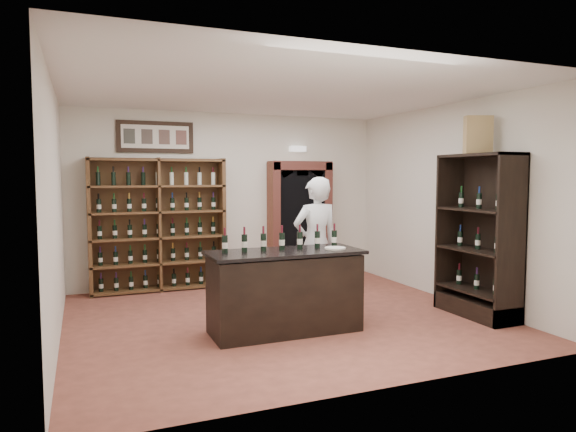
# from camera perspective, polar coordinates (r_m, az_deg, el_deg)

# --- Properties ---
(floor) EXTENTS (5.50, 5.50, 0.00)m
(floor) POSITION_cam_1_polar(r_m,az_deg,el_deg) (7.05, -0.63, -11.20)
(floor) COLOR #984D3D
(floor) RESTS_ON ground
(ceiling) EXTENTS (5.50, 5.50, 0.00)m
(ceiling) POSITION_cam_1_polar(r_m,az_deg,el_deg) (6.87, -0.65, 13.64)
(ceiling) COLOR white
(ceiling) RESTS_ON wall_back
(wall_back) EXTENTS (5.50, 0.04, 3.00)m
(wall_back) POSITION_cam_1_polar(r_m,az_deg,el_deg) (9.17, -6.33, 1.92)
(wall_back) COLOR beige
(wall_back) RESTS_ON ground
(wall_left) EXTENTS (0.04, 5.00, 3.00)m
(wall_left) POSITION_cam_1_polar(r_m,az_deg,el_deg) (6.34, -24.46, 0.41)
(wall_left) COLOR beige
(wall_left) RESTS_ON ground
(wall_right) EXTENTS (0.04, 5.00, 3.00)m
(wall_right) POSITION_cam_1_polar(r_m,az_deg,el_deg) (8.21, 17.56, 1.44)
(wall_right) COLOR beige
(wall_right) RESTS_ON ground
(wine_shelf) EXTENTS (2.20, 0.38, 2.20)m
(wine_shelf) POSITION_cam_1_polar(r_m,az_deg,el_deg) (8.77, -14.21, -0.92)
(wine_shelf) COLOR brown
(wine_shelf) RESTS_ON ground
(framed_picture) EXTENTS (1.25, 0.04, 0.52)m
(framed_picture) POSITION_cam_1_polar(r_m,az_deg,el_deg) (8.89, -14.51, 8.50)
(framed_picture) COLOR black
(framed_picture) RESTS_ON wall_back
(arched_doorway) EXTENTS (1.17, 0.35, 2.17)m
(arched_doorway) POSITION_cam_1_polar(r_m,az_deg,el_deg) (9.45, 1.30, -0.17)
(arched_doorway) COLOR black
(arched_doorway) RESTS_ON ground
(emergency_light) EXTENTS (0.30, 0.10, 0.10)m
(emergency_light) POSITION_cam_1_polar(r_m,az_deg,el_deg) (9.51, 1.09, 7.46)
(emergency_light) COLOR white
(emergency_light) RESTS_ON wall_back
(tasting_counter) EXTENTS (1.88, 0.78, 1.00)m
(tasting_counter) POSITION_cam_1_polar(r_m,az_deg,el_deg) (6.32, -0.34, -8.43)
(tasting_counter) COLOR black
(tasting_counter) RESTS_ON ground
(counter_bottle_0) EXTENTS (0.07, 0.07, 0.30)m
(counter_bottle_0) POSITION_cam_1_polar(r_m,az_deg,el_deg) (6.08, -7.03, -3.09)
(counter_bottle_0) COLOR black
(counter_bottle_0) RESTS_ON tasting_counter
(counter_bottle_1) EXTENTS (0.07, 0.07, 0.30)m
(counter_bottle_1) POSITION_cam_1_polar(r_m,az_deg,el_deg) (6.14, -4.87, -2.99)
(counter_bottle_1) COLOR black
(counter_bottle_1) RESTS_ON tasting_counter
(counter_bottle_2) EXTENTS (0.07, 0.07, 0.30)m
(counter_bottle_2) POSITION_cam_1_polar(r_m,az_deg,el_deg) (6.22, -2.75, -2.89)
(counter_bottle_2) COLOR black
(counter_bottle_2) RESTS_ON tasting_counter
(counter_bottle_3) EXTENTS (0.07, 0.07, 0.30)m
(counter_bottle_3) POSITION_cam_1_polar(r_m,az_deg,el_deg) (6.30, -0.68, -2.79)
(counter_bottle_3) COLOR black
(counter_bottle_3) RESTS_ON tasting_counter
(counter_bottle_4) EXTENTS (0.07, 0.07, 0.30)m
(counter_bottle_4) POSITION_cam_1_polar(r_m,az_deg,el_deg) (6.39, 1.32, -2.69)
(counter_bottle_4) COLOR black
(counter_bottle_4) RESTS_ON tasting_counter
(counter_bottle_5) EXTENTS (0.07, 0.07, 0.30)m
(counter_bottle_5) POSITION_cam_1_polar(r_m,az_deg,el_deg) (6.49, 3.27, -2.59)
(counter_bottle_5) COLOR black
(counter_bottle_5) RESTS_ON tasting_counter
(counter_bottle_6) EXTENTS (0.07, 0.07, 0.30)m
(counter_bottle_6) POSITION_cam_1_polar(r_m,az_deg,el_deg) (6.59, 5.16, -2.49)
(counter_bottle_6) COLOR black
(counter_bottle_6) RESTS_ON tasting_counter
(side_cabinet) EXTENTS (0.48, 1.20, 2.20)m
(side_cabinet) POSITION_cam_1_polar(r_m,az_deg,el_deg) (7.46, 20.49, -4.68)
(side_cabinet) COLOR black
(side_cabinet) RESTS_ON ground
(shopkeeper) EXTENTS (0.71, 0.49, 1.89)m
(shopkeeper) POSITION_cam_1_polar(r_m,az_deg,el_deg) (7.25, 3.12, -3.14)
(shopkeeper) COLOR silver
(shopkeeper) RESTS_ON ground
(plate) EXTENTS (0.26, 0.26, 0.02)m
(plate) POSITION_cam_1_polar(r_m,az_deg,el_deg) (6.39, 5.26, -3.58)
(plate) COLOR beige
(plate) RESTS_ON tasting_counter
(wine_crate) EXTENTS (0.39, 0.27, 0.50)m
(wine_crate) POSITION_cam_1_polar(r_m,az_deg,el_deg) (7.38, 20.37, 8.45)
(wine_crate) COLOR tan
(wine_crate) RESTS_ON side_cabinet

